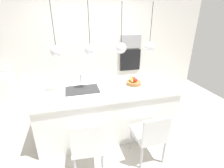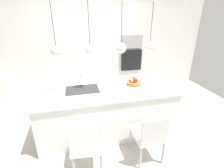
{
  "view_description": "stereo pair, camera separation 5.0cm",
  "coord_description": "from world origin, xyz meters",
  "px_view_note": "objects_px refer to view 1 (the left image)",
  "views": [
    {
      "loc": [
        -0.57,
        -2.57,
        2.09
      ],
      "look_at": [
        0.1,
        0.0,
        0.96
      ],
      "focal_mm": 26.47,
      "sensor_mm": 36.0,
      "label": 1
    },
    {
      "loc": [
        -0.52,
        -2.59,
        2.09
      ],
      "look_at": [
        0.1,
        0.0,
        0.96
      ],
      "focal_mm": 26.47,
      "sensor_mm": 36.0,
      "label": 2
    }
  ],
  "objects_px": {
    "chair_near": "(88,144)",
    "chair_middle": "(150,134)",
    "fruit_bowl": "(134,82)",
    "oven": "(130,60)",
    "microwave": "(131,41)"
  },
  "relations": [
    {
      "from": "fruit_bowl",
      "to": "microwave",
      "type": "xyz_separation_m",
      "value": [
        0.52,
        1.58,
        0.47
      ]
    },
    {
      "from": "microwave",
      "to": "chair_middle",
      "type": "xyz_separation_m",
      "value": [
        -0.56,
        -2.41,
        -0.96
      ]
    },
    {
      "from": "microwave",
      "to": "chair_middle",
      "type": "height_order",
      "value": "microwave"
    },
    {
      "from": "chair_near",
      "to": "chair_middle",
      "type": "height_order",
      "value": "chair_near"
    },
    {
      "from": "microwave",
      "to": "chair_near",
      "type": "distance_m",
      "value": 2.98
    },
    {
      "from": "fruit_bowl",
      "to": "chair_middle",
      "type": "bearing_deg",
      "value": -93.03
    },
    {
      "from": "fruit_bowl",
      "to": "oven",
      "type": "bearing_deg",
      "value": 71.81
    },
    {
      "from": "chair_middle",
      "to": "microwave",
      "type": "bearing_deg",
      "value": 76.86
    },
    {
      "from": "microwave",
      "to": "oven",
      "type": "height_order",
      "value": "microwave"
    },
    {
      "from": "microwave",
      "to": "chair_middle",
      "type": "relative_size",
      "value": 0.65
    },
    {
      "from": "microwave",
      "to": "chair_near",
      "type": "relative_size",
      "value": 0.61
    },
    {
      "from": "microwave",
      "to": "oven",
      "type": "distance_m",
      "value": 0.5
    },
    {
      "from": "oven",
      "to": "chair_near",
      "type": "relative_size",
      "value": 0.64
    },
    {
      "from": "chair_near",
      "to": "chair_middle",
      "type": "distance_m",
      "value": 0.92
    },
    {
      "from": "chair_near",
      "to": "fruit_bowl",
      "type": "bearing_deg",
      "value": 41.03
    }
  ]
}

